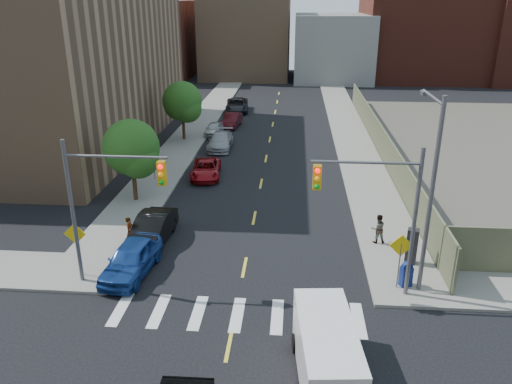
% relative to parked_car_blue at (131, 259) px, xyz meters
% --- Properties ---
extents(ground, '(160.00, 160.00, 0.00)m').
position_rel_parked_car_blue_xyz_m(ground, '(5.40, -7.00, -0.79)').
color(ground, black).
rests_on(ground, ground).
extents(sidewalk_nw, '(3.50, 73.00, 0.15)m').
position_rel_parked_car_blue_xyz_m(sidewalk_nw, '(-2.35, 34.50, -0.72)').
color(sidewalk_nw, gray).
rests_on(sidewalk_nw, ground).
extents(sidewalk_ne, '(3.50, 73.00, 0.15)m').
position_rel_parked_car_blue_xyz_m(sidewalk_ne, '(13.15, 34.50, -0.72)').
color(sidewalk_ne, gray).
rests_on(sidewalk_ne, ground).
extents(fence_north, '(0.12, 44.00, 2.50)m').
position_rel_parked_car_blue_xyz_m(fence_north, '(15.00, 21.00, 0.46)').
color(fence_north, '#6F6F4D').
rests_on(fence_north, ground).
extents(building_nw, '(22.00, 30.00, 16.00)m').
position_rel_parked_car_blue_xyz_m(building_nw, '(-16.60, 23.00, 7.21)').
color(building_nw, '#8C6B4C').
rests_on(building_nw, ground).
extents(bg_bldg_west, '(14.00, 18.00, 12.00)m').
position_rel_parked_car_blue_xyz_m(bg_bldg_west, '(-16.60, 63.00, 5.21)').
color(bg_bldg_west, '#592319').
rests_on(bg_bldg_west, ground).
extents(bg_bldg_midwest, '(14.00, 16.00, 15.00)m').
position_rel_parked_car_blue_xyz_m(bg_bldg_midwest, '(-0.60, 65.00, 6.71)').
color(bg_bldg_midwest, '#8C6B4C').
rests_on(bg_bldg_midwest, ground).
extents(bg_bldg_center, '(12.00, 16.00, 10.00)m').
position_rel_parked_car_blue_xyz_m(bg_bldg_center, '(13.40, 63.00, 4.21)').
color(bg_bldg_center, gray).
rests_on(bg_bldg_center, ground).
extents(bg_bldg_east, '(18.00, 18.00, 16.00)m').
position_rel_parked_car_blue_xyz_m(bg_bldg_east, '(27.40, 65.00, 7.21)').
color(bg_bldg_east, '#592319').
rests_on(bg_bldg_east, ground).
extents(signal_nw, '(4.59, 0.30, 7.00)m').
position_rel_parked_car_blue_xyz_m(signal_nw, '(-0.59, -1.00, 3.74)').
color(signal_nw, '#59595E').
rests_on(signal_nw, ground).
extents(signal_ne, '(4.59, 0.30, 7.00)m').
position_rel_parked_car_blue_xyz_m(signal_ne, '(11.38, -1.00, 3.74)').
color(signal_ne, '#59595E').
rests_on(signal_ne, ground).
extents(streetlight_ne, '(0.25, 3.70, 9.00)m').
position_rel_parked_car_blue_xyz_m(streetlight_ne, '(13.60, -0.10, 4.43)').
color(streetlight_ne, '#59595E').
rests_on(streetlight_ne, ground).
extents(warn_sign_nw, '(1.06, 0.06, 2.83)m').
position_rel_parked_car_blue_xyz_m(warn_sign_nw, '(-2.40, -0.50, 1.20)').
color(warn_sign_nw, '#59595E').
rests_on(warn_sign_nw, ground).
extents(warn_sign_ne, '(1.06, 0.06, 2.83)m').
position_rel_parked_car_blue_xyz_m(warn_sign_ne, '(12.60, -0.50, 1.20)').
color(warn_sign_ne, '#59595E').
rests_on(warn_sign_ne, ground).
extents(warn_sign_midwest, '(1.06, 0.06, 2.83)m').
position_rel_parked_car_blue_xyz_m(warn_sign_midwest, '(-2.40, 13.00, 1.20)').
color(warn_sign_midwest, '#59595E').
rests_on(warn_sign_midwest, ground).
extents(tree_west_near, '(3.66, 3.64, 5.52)m').
position_rel_parked_car_blue_xyz_m(tree_west_near, '(-2.61, 9.05, 2.69)').
color(tree_west_near, '#332114').
rests_on(tree_west_near, ground).
extents(tree_west_far, '(3.66, 3.64, 5.52)m').
position_rel_parked_car_blue_xyz_m(tree_west_far, '(-2.61, 24.05, 2.69)').
color(tree_west_far, '#332114').
rests_on(tree_west_far, ground).
extents(parked_car_blue, '(2.30, 4.80, 1.58)m').
position_rel_parked_car_blue_xyz_m(parked_car_blue, '(0.00, 0.00, 0.00)').
color(parked_car_blue, navy).
rests_on(parked_car_blue, ground).
extents(parked_car_black, '(1.90, 4.81, 1.56)m').
position_rel_parked_car_blue_xyz_m(parked_car_black, '(0.09, 3.35, -0.01)').
color(parked_car_black, black).
rests_on(parked_car_black, ground).
extents(parked_car_red, '(2.49, 4.69, 1.25)m').
position_rel_parked_car_blue_xyz_m(parked_car_red, '(1.20, 14.13, -0.16)').
color(parked_car_red, maroon).
rests_on(parked_car_red, ground).
extents(parked_car_silver, '(2.01, 4.88, 1.41)m').
position_rel_parked_car_blue_xyz_m(parked_car_silver, '(1.20, 21.62, -0.08)').
color(parked_car_silver, '#96989D').
rests_on(parked_car_silver, ground).
extents(parked_car_white, '(1.63, 3.69, 1.24)m').
position_rel_parked_car_blue_xyz_m(parked_car_white, '(-0.10, 26.11, -0.17)').
color(parked_car_white, '#B5B5B5').
rests_on(parked_car_white, ground).
extents(parked_car_maroon, '(1.89, 4.36, 1.40)m').
position_rel_parked_car_blue_xyz_m(parked_car_maroon, '(1.20, 29.61, -0.09)').
color(parked_car_maroon, '#3E0C11').
rests_on(parked_car_maroon, ground).
extents(parked_car_grey, '(2.99, 5.67, 1.52)m').
position_rel_parked_car_blue_xyz_m(parked_car_grey, '(0.91, 37.01, -0.03)').
color(parked_car_grey, black).
rests_on(parked_car_grey, ground).
extents(cargo_van, '(2.41, 5.04, 2.23)m').
position_rel_parked_car_blue_xyz_m(cargo_van, '(9.01, -6.43, 0.38)').
color(cargo_van, white).
rests_on(cargo_van, ground).
extents(mailbox, '(0.61, 0.54, 1.23)m').
position_rel_parked_car_blue_xyz_m(mailbox, '(13.01, -0.32, -0.04)').
color(mailbox, navy).
rests_on(mailbox, sidewalk_ne).
extents(payphone, '(0.66, 0.59, 1.85)m').
position_rel_parked_car_blue_xyz_m(payphone, '(13.68, 1.87, 0.28)').
color(payphone, black).
rests_on(payphone, sidewalk_ne).
extents(pedestrian_west, '(0.47, 0.64, 1.61)m').
position_rel_parked_car_blue_xyz_m(pedestrian_west, '(-0.90, 2.66, 0.16)').
color(pedestrian_west, gray).
rests_on(pedestrian_west, sidewalk_nw).
extents(pedestrian_east, '(0.85, 0.70, 1.63)m').
position_rel_parked_car_blue_xyz_m(pedestrian_east, '(12.35, 4.00, 0.17)').
color(pedestrian_east, gray).
rests_on(pedestrian_east, sidewalk_ne).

